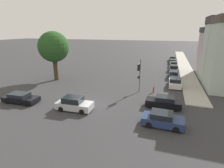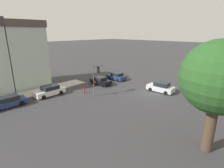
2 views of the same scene
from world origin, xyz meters
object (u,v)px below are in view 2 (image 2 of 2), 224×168
(crossing_car_1, at_px, (161,87))
(crossing_car_3, at_px, (116,76))
(crossing_car_0, at_px, (215,100))
(parked_car_0, at_px, (50,91))
(street_tree, at_px, (219,78))
(traffic_signal, at_px, (96,75))
(crossing_car_2, at_px, (100,81))
(parked_car_1, at_px, (8,102))
(fire_hydrant, at_px, (84,90))

(crossing_car_1, bearing_deg, crossing_car_3, -5.76)
(crossing_car_0, relative_size, parked_car_0, 1.05)
(street_tree, height_order, crossing_car_1, street_tree)
(traffic_signal, bearing_deg, street_tree, -4.67)
(parked_car_0, bearing_deg, crossing_car_3, 173.81)
(traffic_signal, height_order, crossing_car_0, traffic_signal)
(crossing_car_2, relative_size, crossing_car_3, 1.03)
(parked_car_0, relative_size, parked_car_1, 1.00)
(traffic_signal, bearing_deg, crossing_car_2, 134.74)
(crossing_car_0, height_order, parked_car_1, parked_car_1)
(street_tree, xyz_separation_m, crossing_car_0, (2.07, -10.88, -5.55))
(crossing_car_2, bearing_deg, parked_car_1, -94.53)
(street_tree, xyz_separation_m, parked_car_0, (21.54, 2.51, -5.44))
(crossing_car_3, relative_size, fire_hydrant, 4.43)
(crossing_car_2, height_order, parked_car_0, parked_car_0)
(crossing_car_2, relative_size, parked_car_0, 0.93)
(parked_car_0, height_order, parked_car_1, parked_car_0)
(crossing_car_1, distance_m, crossing_car_2, 10.87)
(traffic_signal, relative_size, crossing_car_0, 1.05)
(parked_car_1, bearing_deg, crossing_car_1, 148.88)
(street_tree, height_order, traffic_signal, street_tree)
(crossing_car_1, xyz_separation_m, fire_hydrant, (8.44, 9.03, -0.25))
(crossing_car_3, bearing_deg, parked_car_0, 85.93)
(crossing_car_0, bearing_deg, fire_hydrant, 26.60)
(crossing_car_3, distance_m, parked_car_1, 19.68)
(street_tree, xyz_separation_m, traffic_signal, (16.17, -2.30, -2.93))
(traffic_signal, xyz_separation_m, crossing_car_0, (-14.11, -8.57, -2.62))
(street_tree, relative_size, crossing_car_0, 1.88)
(street_tree, relative_size, crossing_car_3, 2.21)
(crossing_car_3, bearing_deg, crossing_car_1, 178.61)
(parked_car_1, bearing_deg, parked_car_0, -178.65)
(crossing_car_2, xyz_separation_m, crossing_car_3, (0.08, -4.54, -0.01))
(crossing_car_0, bearing_deg, traffic_signal, 28.49)
(street_tree, bearing_deg, parked_car_0, 6.66)
(crossing_car_0, xyz_separation_m, crossing_car_1, (7.88, 0.17, 0.14))
(crossing_car_0, height_order, parked_car_0, parked_car_0)
(traffic_signal, height_order, parked_car_0, traffic_signal)
(crossing_car_3, bearing_deg, traffic_signal, 115.60)
(crossing_car_2, bearing_deg, crossing_car_0, 13.43)
(parked_car_0, relative_size, fire_hydrant, 4.95)
(street_tree, height_order, parked_car_0, street_tree)
(street_tree, relative_size, fire_hydrant, 9.79)
(street_tree, height_order, crossing_car_0, street_tree)
(crossing_car_1, relative_size, crossing_car_2, 1.03)
(parked_car_1, relative_size, fire_hydrant, 4.95)
(traffic_signal, xyz_separation_m, crossing_car_2, (3.89, -4.42, -2.53))
(parked_car_1, xyz_separation_m, fire_hydrant, (-2.99, -10.06, -0.19))
(crossing_car_2, bearing_deg, crossing_car_1, 21.94)
(crossing_car_1, bearing_deg, crossing_car_0, 178.56)
(parked_car_1, bearing_deg, crossing_car_2, 174.81)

